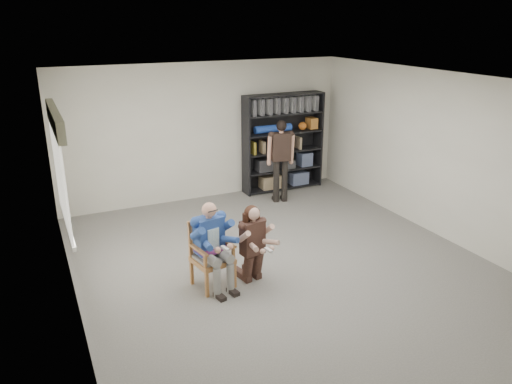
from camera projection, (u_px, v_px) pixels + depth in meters
name	position (u px, v px, depth m)	size (l,w,h in m)	color
room_shell	(286.00, 180.00, 7.20)	(6.00, 7.00, 2.80)	silver
floor	(284.00, 266.00, 7.66)	(6.00, 7.00, 0.01)	slate
window_left	(61.00, 171.00, 6.80)	(0.16, 2.00, 1.75)	white
armchair	(212.00, 255.00, 6.95)	(0.56, 0.54, 0.97)	#9D602E
seated_man	(212.00, 245.00, 6.90)	(0.54, 0.76, 1.26)	navy
kneeling_woman	(254.00, 245.00, 7.05)	(0.49, 0.78, 1.16)	#34201C
bookshelf	(283.00, 143.00, 10.79)	(1.80, 0.38, 2.10)	black
standing_man	(281.00, 162.00, 10.09)	(0.52, 0.29, 1.70)	black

